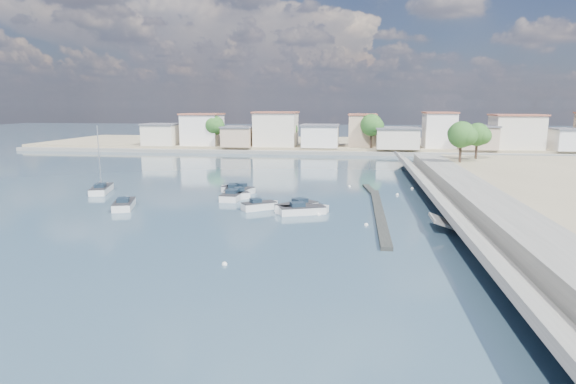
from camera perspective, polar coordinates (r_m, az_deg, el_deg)
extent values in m
plane|color=#2A3D55|center=(81.29, 4.82, 2.19)|extent=(400.00, 400.00, 0.00)
cube|color=slate|center=(56.24, 22.42, -1.28)|extent=(5.00, 90.00, 1.80)
cube|color=slate|center=(55.29, 18.05, -1.19)|extent=(4.17, 90.00, 2.86)
cube|color=slate|center=(46.75, 19.73, -3.97)|extent=(5.31, 3.50, 1.94)
cube|color=black|center=(51.69, 10.75, -2.46)|extent=(1.00, 26.00, 0.35)
cube|color=black|center=(65.39, 9.74, 0.23)|extent=(2.00, 8.05, 0.30)
cube|color=gray|center=(132.87, 6.06, 5.63)|extent=(160.00, 40.00, 1.40)
cube|color=slate|center=(111.99, 5.70, 4.62)|extent=(160.00, 2.50, 0.80)
cube|color=beige|center=(126.20, -14.70, 6.57)|extent=(8.00, 8.00, 5.00)
cube|color=#595960|center=(126.07, -14.76, 7.78)|extent=(8.48, 8.48, 0.35)
cube|color=white|center=(124.55, -10.09, 7.27)|extent=(9.00, 9.00, 7.50)
cube|color=#99513D|center=(124.42, -10.14, 9.08)|extent=(9.54, 9.54, 0.35)
cube|color=tan|center=(119.03, -5.89, 6.52)|extent=(7.00, 8.00, 4.50)
cube|color=#595960|center=(118.90, -5.92, 7.69)|extent=(7.42, 8.48, 0.35)
cube|color=beige|center=(119.09, -1.43, 7.42)|extent=(10.00, 9.00, 8.00)
cube|color=#99513D|center=(118.95, -1.44, 9.43)|extent=(10.60, 9.54, 0.35)
cube|color=white|center=(116.90, 3.85, 6.61)|extent=(8.50, 8.50, 5.00)
cube|color=#595960|center=(116.76, 3.87, 7.92)|extent=(9.01, 9.01, 0.35)
cube|color=tan|center=(119.55, 8.79, 7.19)|extent=(6.50, 7.50, 7.50)
cube|color=#99513D|center=(119.40, 8.84, 9.07)|extent=(6.89, 7.95, 0.35)
cube|color=beige|center=(116.04, 12.77, 6.22)|extent=(9.50, 9.00, 4.50)
cube|color=#595960|center=(115.90, 12.82, 7.42)|extent=(10.07, 9.54, 0.35)
cube|color=white|center=(120.15, 17.47, 6.97)|extent=(7.00, 8.00, 8.00)
cube|color=#99513D|center=(120.02, 17.58, 8.96)|extent=(7.42, 8.48, 0.35)
cube|color=tan|center=(119.87, 21.38, 6.01)|extent=(8.00, 9.00, 5.00)
cube|color=#595960|center=(119.73, 21.47, 7.29)|extent=(8.48, 9.54, 0.35)
cube|color=beige|center=(123.15, 25.41, 6.41)|extent=(10.50, 8.50, 7.50)
cube|color=#99513D|center=(123.01, 25.55, 8.23)|extent=(11.13, 9.01, 0.35)
cube|color=white|center=(125.10, 30.46, 5.34)|extent=(7.50, 7.50, 4.50)
cube|color=#595960|center=(124.97, 30.56, 6.45)|extent=(7.95, 7.95, 0.35)
cylinder|color=#38281E|center=(120.63, -8.67, 6.24)|extent=(0.44, 0.44, 3.38)
sphere|color=#1B4D19|center=(120.45, -8.72, 7.82)|extent=(4.80, 4.80, 4.80)
sphere|color=#1B4D19|center=(119.63, -8.38, 7.71)|extent=(3.60, 3.60, 3.60)
sphere|color=#1B4D19|center=(121.09, -9.00, 7.90)|extent=(3.30, 3.30, 3.30)
cylinder|color=#38281E|center=(119.79, 0.07, 6.22)|extent=(0.44, 0.44, 2.93)
sphere|color=#1B4D19|center=(119.61, 0.07, 7.60)|extent=(4.16, 4.16, 4.16)
sphere|color=#1B4D19|center=(119.00, 0.42, 7.49)|extent=(3.12, 3.12, 3.12)
sphere|color=#1B4D19|center=(120.08, -0.21, 7.68)|extent=(2.86, 2.86, 2.86)
cylinder|color=#38281E|center=(114.72, 9.80, 6.06)|extent=(0.44, 0.44, 3.60)
sphere|color=#1B4D19|center=(114.52, 9.85, 7.83)|extent=(5.12, 5.12, 5.12)
sphere|color=#1B4D19|center=(113.93, 10.35, 7.69)|extent=(3.84, 3.84, 3.84)
sphere|color=#1B4D19|center=(114.97, 9.45, 7.94)|extent=(3.52, 3.52, 3.52)
cylinder|color=#38281E|center=(119.32, 17.49, 5.78)|extent=(0.44, 0.44, 3.15)
sphere|color=#1B4D19|center=(119.14, 17.57, 7.28)|extent=(4.48, 4.48, 4.48)
sphere|color=#1B4D19|center=(118.74, 18.01, 7.14)|extent=(3.36, 3.36, 3.36)
sphere|color=#1B4D19|center=(119.43, 17.21, 7.37)|extent=(3.08, 3.08, 3.08)
cylinder|color=#38281E|center=(122.04, 25.02, 5.28)|extent=(0.44, 0.44, 2.70)
sphere|color=#1B4D19|center=(121.88, 25.11, 6.53)|extent=(3.84, 3.84, 3.84)
sphere|color=#1B4D19|center=(121.65, 25.50, 6.41)|extent=(2.88, 2.88, 2.88)
sphere|color=#1B4D19|center=(122.05, 24.80, 6.61)|extent=(2.64, 2.64, 2.64)
cylinder|color=#38281E|center=(86.59, 19.74, 4.37)|extent=(0.44, 0.44, 3.15)
sphere|color=#1B4D19|center=(86.35, 19.87, 6.43)|extent=(4.48, 4.48, 4.48)
sphere|color=#1B4D19|center=(86.00, 20.49, 6.24)|extent=(3.36, 3.36, 3.36)
sphere|color=#1B4D19|center=(86.62, 19.36, 6.56)|extent=(3.08, 3.08, 3.08)
cylinder|color=#38281E|center=(93.31, 21.41, 4.59)|extent=(0.44, 0.44, 2.93)
sphere|color=#1B4D19|center=(93.10, 21.53, 6.36)|extent=(4.16, 4.16, 4.16)
sphere|color=#1B4D19|center=(92.79, 22.06, 6.19)|extent=(3.12, 3.12, 3.12)
sphere|color=#1B4D19|center=(93.32, 21.09, 6.47)|extent=(2.86, 2.86, 2.86)
cube|color=silver|center=(56.97, -18.85, -1.52)|extent=(3.39, 5.31, 1.00)
cube|color=silver|center=(59.03, -18.55, -1.11)|extent=(1.84, 1.84, 1.00)
cube|color=#262628|center=(56.87, -18.88, -1.03)|extent=(3.42, 5.32, 0.08)
cube|color=#162431|center=(56.34, -18.96, -0.89)|extent=(1.61, 1.79, 0.48)
cube|color=silver|center=(53.31, -3.48, -1.77)|extent=(3.92, 3.39, 1.00)
cube|color=silver|center=(53.96, -1.93, -1.61)|extent=(1.23, 1.23, 1.00)
cube|color=#262628|center=(53.21, -3.48, -1.24)|extent=(3.93, 3.41, 0.08)
cube|color=#162431|center=(53.01, -3.85, -1.02)|extent=(1.45, 1.41, 0.48)
cube|color=silver|center=(63.62, -5.92, 0.18)|extent=(4.63, 3.07, 1.00)
cube|color=silver|center=(64.69, -7.28, 0.32)|extent=(1.54, 1.54, 1.00)
cube|color=#262628|center=(63.54, -5.92, 0.62)|extent=(4.64, 3.10, 0.08)
cube|color=#162431|center=(63.26, -5.61, 0.80)|extent=(1.57, 1.41, 0.48)
cube|color=silver|center=(52.79, 1.03, -1.87)|extent=(4.63, 4.77, 1.00)
cube|color=silver|center=(51.55, -0.68, -2.17)|extent=(1.41, 1.41, 1.00)
cube|color=#262628|center=(52.69, 1.03, -1.34)|extent=(4.66, 4.79, 0.08)
cube|color=#162431|center=(52.94, 1.42, -1.02)|extent=(1.84, 1.85, 0.48)
cube|color=silver|center=(59.63, -6.46, -0.52)|extent=(2.32, 5.32, 1.00)
cube|color=silver|center=(61.73, -5.85, -0.13)|extent=(2.07, 2.07, 1.00)
cube|color=#262628|center=(59.54, -6.47, -0.05)|extent=(2.36, 5.32, 0.08)
cube|color=#162431|center=(59.00, -6.62, 0.09)|extent=(1.36, 1.63, 0.48)
cube|color=silver|center=(60.80, -5.98, -0.30)|extent=(3.68, 4.09, 1.00)
cube|color=silver|center=(62.33, -6.61, -0.05)|extent=(1.25, 1.25, 1.00)
cube|color=#262628|center=(60.71, -5.98, 0.17)|extent=(3.70, 4.11, 0.08)
cube|color=#162431|center=(60.32, -5.83, 0.33)|extent=(1.50, 1.54, 0.48)
cube|color=silver|center=(62.70, -6.57, 0.01)|extent=(2.63, 5.16, 1.00)
cube|color=silver|center=(60.62, -6.74, -0.34)|extent=(1.83, 1.83, 1.00)
cube|color=#262628|center=(62.62, -6.58, 0.47)|extent=(2.66, 5.16, 0.08)
cube|color=#162431|center=(63.06, -6.54, 0.76)|extent=(1.38, 1.64, 0.48)
cube|color=silver|center=(51.15, 1.66, -2.27)|extent=(5.18, 3.54, 1.00)
cube|color=silver|center=(51.73, 3.88, -2.15)|extent=(1.76, 1.76, 1.00)
cube|color=#262628|center=(51.05, 1.66, -1.72)|extent=(5.20, 3.57, 0.08)
cube|color=#162431|center=(50.87, 1.14, -1.49)|extent=(1.78, 1.62, 0.48)
cube|color=silver|center=(68.16, -21.23, 0.20)|extent=(3.59, 6.23, 1.00)
cube|color=silver|center=(70.67, -20.79, 0.57)|extent=(1.89, 1.89, 1.00)
cube|color=#262628|center=(68.08, -21.26, 0.62)|extent=(3.62, 6.25, 0.08)
cube|color=#162431|center=(67.47, -21.38, 0.74)|extent=(1.68, 2.05, 0.48)
cylinder|color=silver|center=(67.57, -21.48, 3.96)|extent=(0.12, 0.12, 8.00)
cylinder|color=silver|center=(66.82, -21.52, 1.04)|extent=(0.76, 2.32, 0.08)
sphere|color=white|center=(46.93, 9.26, -3.87)|extent=(0.40, 0.40, 0.40)
sphere|color=white|center=(50.62, 3.66, -2.71)|extent=(0.40, 0.40, 0.40)
sphere|color=white|center=(35.51, -7.52, -8.50)|extent=(0.40, 0.40, 0.40)
sphere|color=white|center=(63.17, 12.82, -0.33)|extent=(0.40, 0.40, 0.40)
sphere|color=white|center=(68.35, 7.30, 0.64)|extent=(0.40, 0.40, 0.40)
sphere|color=white|center=(68.33, 14.50, 0.39)|extent=(0.40, 0.40, 0.40)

